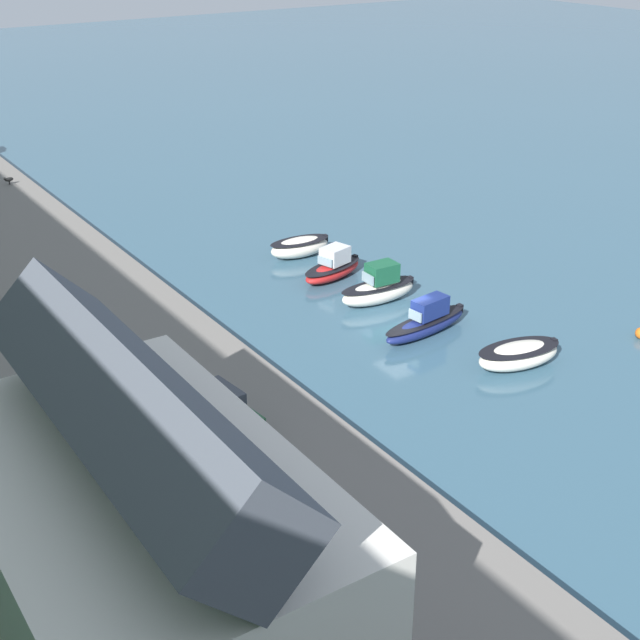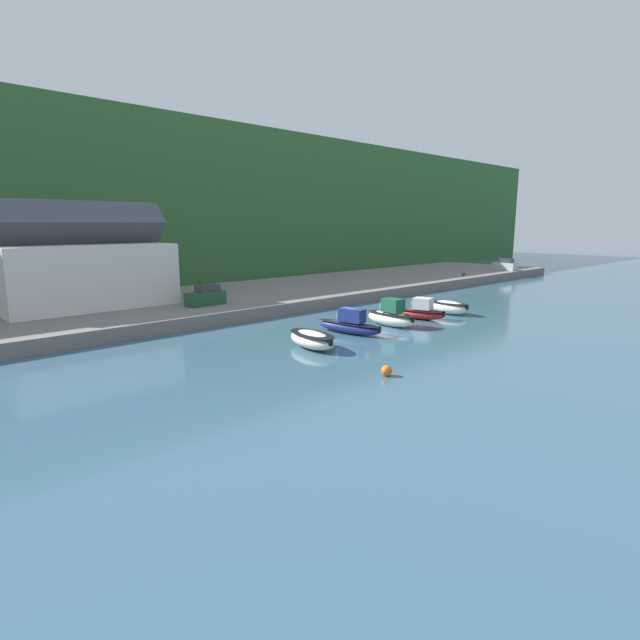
{
  "view_description": "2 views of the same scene",
  "coord_description": "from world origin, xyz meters",
  "px_view_note": "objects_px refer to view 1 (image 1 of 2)",
  "views": [
    {
      "loc": [
        -38.19,
        31.25,
        23.73
      ],
      "look_at": [
        1.45,
        5.02,
        1.42
      ],
      "focal_mm": 50.0,
      "sensor_mm": 36.0,
      "label": 1
    },
    {
      "loc": [
        -33.38,
        -30.73,
        9.63
      ],
      "look_at": [
        -3.5,
        0.56,
        1.35
      ],
      "focal_mm": 28.0,
      "sensor_mm": 36.0,
      "label": 2
    }
  ],
  "objects_px": {
    "moored_boat_1": "(427,322)",
    "parked_car_3": "(223,415)",
    "moored_boat_0": "(519,355)",
    "dog_on_quay": "(9,179)",
    "moored_boat_3": "(333,267)",
    "moored_boat_2": "(379,288)",
    "moored_boat_4": "(300,247)"
  },
  "relations": [
    {
      "from": "moored_boat_2",
      "to": "parked_car_3",
      "type": "relative_size",
      "value": 1.29
    },
    {
      "from": "moored_boat_1",
      "to": "moored_boat_3",
      "type": "distance_m",
      "value": 10.46
    },
    {
      "from": "moored_boat_1",
      "to": "parked_car_3",
      "type": "relative_size",
      "value": 1.57
    },
    {
      "from": "moored_boat_0",
      "to": "moored_boat_3",
      "type": "relative_size",
      "value": 0.98
    },
    {
      "from": "moored_boat_4",
      "to": "dog_on_quay",
      "type": "height_order",
      "value": "dog_on_quay"
    },
    {
      "from": "moored_boat_2",
      "to": "parked_car_3",
      "type": "height_order",
      "value": "parked_car_3"
    },
    {
      "from": "moored_boat_1",
      "to": "moored_boat_2",
      "type": "xyz_separation_m",
      "value": [
        5.36,
        -0.42,
        0.17
      ]
    },
    {
      "from": "moored_boat_4",
      "to": "parked_car_3",
      "type": "distance_m",
      "value": 26.27
    },
    {
      "from": "moored_boat_0",
      "to": "moored_boat_3",
      "type": "height_order",
      "value": "moored_boat_3"
    },
    {
      "from": "moored_boat_1",
      "to": "moored_boat_2",
      "type": "relative_size",
      "value": 1.22
    },
    {
      "from": "parked_car_3",
      "to": "dog_on_quay",
      "type": "distance_m",
      "value": 46.41
    },
    {
      "from": "moored_boat_3",
      "to": "moored_boat_0",
      "type": "bearing_deg",
      "value": 169.43
    },
    {
      "from": "moored_boat_1",
      "to": "parked_car_3",
      "type": "distance_m",
      "value": 17.06
    },
    {
      "from": "moored_boat_0",
      "to": "dog_on_quay",
      "type": "height_order",
      "value": "dog_on_quay"
    },
    {
      "from": "moored_boat_0",
      "to": "parked_car_3",
      "type": "bearing_deg",
      "value": 94.43
    },
    {
      "from": "moored_boat_1",
      "to": "parked_car_3",
      "type": "height_order",
      "value": "parked_car_3"
    },
    {
      "from": "moored_boat_2",
      "to": "dog_on_quay",
      "type": "relative_size",
      "value": 6.39
    },
    {
      "from": "moored_boat_1",
      "to": "moored_boat_4",
      "type": "bearing_deg",
      "value": -9.94
    },
    {
      "from": "moored_boat_2",
      "to": "parked_car_3",
      "type": "xyz_separation_m",
      "value": [
        -10.16,
        16.73,
        1.18
      ]
    },
    {
      "from": "moored_boat_4",
      "to": "moored_boat_2",
      "type": "bearing_deg",
      "value": -178.97
    },
    {
      "from": "moored_boat_2",
      "to": "moored_boat_3",
      "type": "xyz_separation_m",
      "value": [
        5.1,
        0.13,
        -0.19
      ]
    },
    {
      "from": "moored_boat_2",
      "to": "moored_boat_3",
      "type": "relative_size",
      "value": 1.0
    },
    {
      "from": "moored_boat_0",
      "to": "dog_on_quay",
      "type": "xyz_separation_m",
      "value": [
        47.59,
        14.7,
        0.98
      ]
    },
    {
      "from": "moored_boat_1",
      "to": "moored_boat_2",
      "type": "height_order",
      "value": "moored_boat_2"
    },
    {
      "from": "moored_boat_0",
      "to": "moored_boat_1",
      "type": "xyz_separation_m",
      "value": [
        6.1,
        1.62,
        0.09
      ]
    },
    {
      "from": "dog_on_quay",
      "to": "moored_boat_1",
      "type": "bearing_deg",
      "value": -169.01
    },
    {
      "from": "moored_boat_1",
      "to": "moored_boat_3",
      "type": "height_order",
      "value": "moored_boat_1"
    },
    {
      "from": "moored_boat_3",
      "to": "parked_car_3",
      "type": "distance_m",
      "value": 22.59
    },
    {
      "from": "moored_boat_0",
      "to": "parked_car_3",
      "type": "xyz_separation_m",
      "value": [
        1.29,
        17.94,
        1.44
      ]
    },
    {
      "from": "moored_boat_0",
      "to": "parked_car_3",
      "type": "height_order",
      "value": "parked_car_3"
    },
    {
      "from": "parked_car_3",
      "to": "moored_boat_2",
      "type": "bearing_deg",
      "value": -154.88
    },
    {
      "from": "moored_boat_3",
      "to": "moored_boat_4",
      "type": "bearing_deg",
      "value": -18.75
    }
  ]
}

